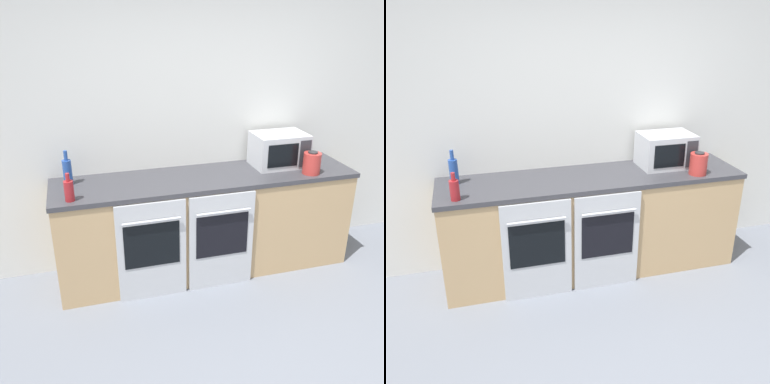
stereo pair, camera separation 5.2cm
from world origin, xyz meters
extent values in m
cube|color=silver|center=(0.00, 2.00, 1.30)|extent=(10.00, 0.06, 2.60)
cube|color=tan|center=(0.00, 1.66, 0.45)|extent=(2.65, 0.62, 0.89)
cube|color=#38383D|center=(0.00, 1.66, 0.91)|extent=(2.67, 0.64, 0.04)
cube|color=#B7BABF|center=(-0.57, 1.34, 0.44)|extent=(0.57, 0.03, 0.89)
cube|color=black|center=(-0.57, 1.32, 0.51)|extent=(0.46, 0.01, 0.39)
cylinder|color=#B7BABF|center=(-0.57, 1.30, 0.74)|extent=(0.47, 0.02, 0.02)
cube|color=#B7BABF|center=(0.04, 1.34, 0.44)|extent=(0.57, 0.03, 0.89)
cube|color=black|center=(0.04, 1.32, 0.51)|extent=(0.46, 0.01, 0.39)
cylinder|color=#B7BABF|center=(0.04, 1.30, 0.74)|extent=(0.47, 0.02, 0.02)
cube|color=#B7BABF|center=(0.72, 1.75, 1.09)|extent=(0.48, 0.34, 0.31)
cube|color=black|center=(0.68, 1.57, 1.09)|extent=(0.29, 0.01, 0.21)
cube|color=#2D2D33|center=(0.90, 1.57, 1.09)|extent=(0.11, 0.01, 0.24)
cylinder|color=maroon|center=(-1.16, 1.45, 1.01)|extent=(0.07, 0.07, 0.16)
cylinder|color=maroon|center=(-1.16, 1.45, 1.12)|extent=(0.03, 0.03, 0.06)
cylinder|color=#234793|center=(-1.16, 1.79, 1.04)|extent=(0.07, 0.07, 0.21)
cylinder|color=#234793|center=(-1.16, 1.79, 1.18)|extent=(0.03, 0.03, 0.08)
cylinder|color=#B2332D|center=(0.91, 1.47, 1.03)|extent=(0.15, 0.15, 0.19)
cylinder|color=#262628|center=(0.91, 1.47, 1.13)|extent=(0.08, 0.08, 0.01)
camera|label=1|loc=(-1.08, -1.66, 2.29)|focal=40.00mm
camera|label=2|loc=(-1.03, -1.68, 2.29)|focal=40.00mm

